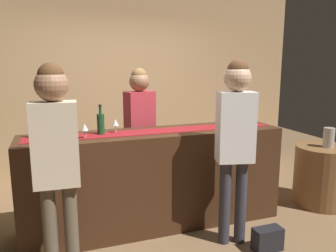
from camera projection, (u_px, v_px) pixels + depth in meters
ground_plane at (156, 224)px, 3.66m from camera, size 10.00×10.00×0.00m
back_wall at (119, 83)px, 5.15m from camera, size 6.00×0.12×2.90m
bar_counter at (156, 179)px, 3.56m from camera, size 2.75×0.60×1.04m
counter_runner_cloth at (155, 131)px, 3.47m from camera, size 2.61×0.28×0.01m
wine_bottle_amber at (233, 116)px, 3.75m from camera, size 0.07×0.07×0.30m
wine_bottle_clear at (36, 127)px, 3.11m from camera, size 0.07×0.07×0.30m
wine_bottle_green at (101, 123)px, 3.30m from camera, size 0.07×0.07×0.30m
wine_glass_near_customer at (85, 128)px, 3.12m from camera, size 0.07×0.07×0.14m
wine_glass_mid_counter at (115, 123)px, 3.37m from camera, size 0.07×0.07×0.14m
bartender at (140, 122)px, 4.00m from camera, size 0.38×0.28×1.70m
customer_sipping at (235, 132)px, 3.09m from camera, size 0.38×0.27×1.78m
customer_browsing at (56, 151)px, 2.51m from camera, size 0.35×0.25×1.75m
round_side_table at (322, 175)px, 4.13m from camera, size 0.68×0.68×0.74m
vase_on_side_table at (329, 138)px, 4.02m from camera, size 0.13×0.13×0.24m
handbag at (267, 239)px, 3.13m from camera, size 0.28×0.14×0.22m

